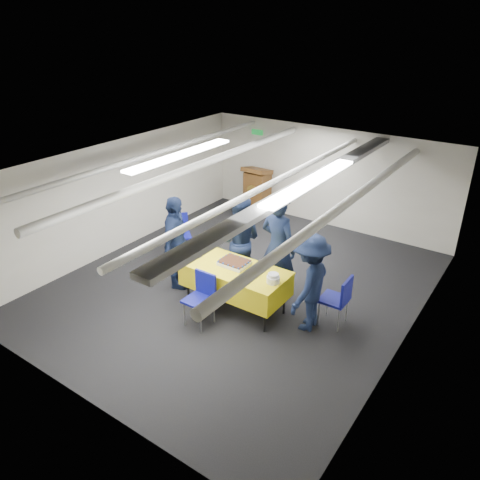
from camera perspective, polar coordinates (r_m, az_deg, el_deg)
name	(u,v)px	position (r m, az deg, el deg)	size (l,w,h in m)	color
ground	(240,285)	(8.72, 0.02, -5.53)	(7.00, 7.00, 0.00)	black
room_shell	(258,188)	(8.20, 2.19, 6.40)	(6.00, 7.00, 2.30)	beige
serving_table	(235,279)	(7.82, -0.61, -4.74)	(1.80, 0.85, 0.77)	black
sheet_cake	(234,263)	(7.79, -0.71, -2.76)	(0.49, 0.37, 0.09)	white
plate_stack_left	(196,252)	(8.07, -5.38, -1.50)	(0.20, 0.20, 0.17)	white
plate_stack_right	(273,279)	(7.29, 4.07, -4.71)	(0.21, 0.21, 0.16)	white
podium	(257,191)	(11.56, 2.11, 5.94)	(0.62, 0.53, 1.25)	brown
chair_near	(202,293)	(7.51, -4.67, -6.50)	(0.42, 0.42, 0.87)	gray
chair_right	(339,297)	(7.57, 12.03, -6.76)	(0.43, 0.43, 0.87)	gray
chair_left	(179,230)	(9.69, -7.39, 1.18)	(0.59, 0.59, 0.87)	gray
sailor_a	(278,247)	(7.99, 4.68, -0.86)	(0.70, 0.46, 1.92)	black
sailor_b	(239,240)	(8.47, -0.08, -0.06)	(0.82, 0.64, 1.68)	black
sailor_c	(176,243)	(8.39, -7.84, -0.36)	(1.02, 0.42, 1.74)	black
sailor_d	(310,283)	(7.30, 8.49, -5.19)	(1.04, 0.60, 1.61)	black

